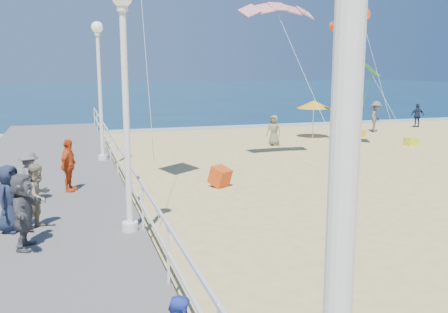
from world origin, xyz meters
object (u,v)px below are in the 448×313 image
object	(u,v)px
spectator_4	(10,198)
beach_umbrella	(314,104)
spectator_5	(23,211)
beach_walker_c	(274,130)
spectator_1	(38,196)
beach_chair_left	(411,142)
box_kite	(220,178)
lamp_post_near	(344,162)
beach_walker_b	(417,115)
beach_chair_right	(359,134)
lamp_post_far	(99,76)
spectator_2	(30,177)
lamp_post_mid	(125,85)
beach_walker_a	(376,117)
spectator_3	(69,165)

from	to	relation	value
spectator_4	beach_umbrella	size ratio (longest dim) A/B	0.72
spectator_5	beach_walker_c	distance (m)	17.10
spectator_1	beach_chair_left	distance (m)	20.08
box_kite	lamp_post_near	bearing A→B (deg)	-136.20
box_kite	beach_chair_left	distance (m)	13.25
lamp_post_near	beach_walker_b	size ratio (longest dim) A/B	3.37
lamp_post_near	beach_umbrella	distance (m)	26.34
beach_chair_right	lamp_post_far	bearing A→B (deg)	-161.42
spectator_4	beach_walker_b	bearing A→B (deg)	-24.85
box_kite	beach_walker_b	bearing A→B (deg)	2.91
box_kite	beach_chair_left	bearing A→B (deg)	-6.60
spectator_2	lamp_post_near	bearing A→B (deg)	177.60
spectator_1	beach_chair_right	xyz separation A→B (m)	(16.69, 13.15, -0.95)
lamp_post_mid	lamp_post_far	bearing A→B (deg)	90.00
lamp_post_far	beach_umbrella	world-z (taller)	lamp_post_far
beach_walker_a	beach_walker_b	distance (m)	4.19
spectator_3	beach_walker_a	xyz separation A→B (m)	(18.18, 11.45, -0.23)
spectator_3	beach_walker_c	distance (m)	13.19
lamp_post_mid	spectator_5	xyz separation A→B (m)	(-2.17, -0.49, -2.47)
beach_walker_c	spectator_3	bearing A→B (deg)	-92.79
spectator_1	spectator_2	distance (m)	2.38
beach_umbrella	beach_chair_right	xyz separation A→B (m)	(2.74, -0.43, -1.71)
spectator_1	box_kite	world-z (taller)	spectator_1
spectator_4	beach_walker_b	world-z (taller)	spectator_4
spectator_2	spectator_3	xyz separation A→B (m)	(1.01, 0.99, 0.08)
beach_umbrella	beach_chair_left	size ratio (longest dim) A/B	3.89
lamp_post_mid	spectator_3	xyz separation A→B (m)	(-1.28, 4.14, -2.48)
spectator_2	spectator_5	xyz separation A→B (m)	(0.13, -3.64, 0.08)
box_kite	spectator_2	bearing A→B (deg)	164.59
beach_walker_b	beach_umbrella	world-z (taller)	beach_umbrella
spectator_1	spectator_4	world-z (taller)	spectator_4
lamp_post_mid	box_kite	distance (m)	6.93
beach_umbrella	beach_chair_left	bearing A→B (deg)	-47.22
spectator_5	beach_walker_b	distance (m)	28.84
spectator_3	beach_umbrella	distance (m)	16.79
beach_walker_a	beach_chair_left	size ratio (longest dim) A/B	3.48
spectator_4	beach_walker_b	distance (m)	28.44
lamp_post_near	beach_walker_c	xyz separation A→B (m)	(8.83, 21.59, -2.88)
spectator_5	box_kite	distance (m)	7.93
beach_chair_right	beach_walker_c	bearing A→B (deg)	-167.01
spectator_4	spectator_1	bearing A→B (deg)	-52.60
spectator_3	spectator_4	xyz separation A→B (m)	(-1.27, -3.41, -0.02)
lamp_post_far	beach_umbrella	xyz separation A→B (m)	(12.00, 5.39, -1.75)
lamp_post_near	beach_walker_a	size ratio (longest dim) A/B	2.78
beach_umbrella	beach_chair_left	xyz separation A→B (m)	(3.61, -3.91, -1.71)
lamp_post_mid	beach_umbrella	bearing A→B (deg)	50.18
spectator_5	beach_umbrella	xyz separation A→B (m)	(14.17, 14.87, 0.72)
spectator_2	beach_chair_left	world-z (taller)	spectator_2
beach_walker_b	box_kite	bearing A→B (deg)	47.44
spectator_5	lamp_post_mid	bearing A→B (deg)	-68.89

